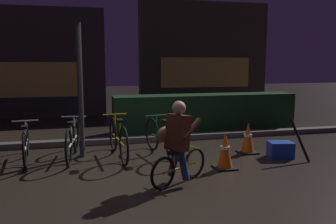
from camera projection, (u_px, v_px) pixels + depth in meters
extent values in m
plane|color=#2D261E|center=(165.00, 171.00, 5.82)|extent=(40.00, 40.00, 0.00)
cube|color=#56544F|center=(143.00, 139.00, 7.93)|extent=(12.00, 0.24, 0.12)
cube|color=#19381C|center=(205.00, 112.00, 9.14)|extent=(4.80, 0.70, 0.95)
cube|color=#383330|center=(19.00, 63.00, 11.08)|extent=(5.35, 0.50, 3.51)
cube|color=#E5B751|center=(19.00, 80.00, 10.90)|extent=(3.75, 0.04, 1.10)
cube|color=#42382D|center=(204.00, 56.00, 13.18)|extent=(4.90, 0.50, 3.98)
cube|color=#E5B751|center=(206.00, 72.00, 13.01)|extent=(3.43, 0.04, 1.10)
cylinder|color=#2D2D33|center=(80.00, 91.00, 6.49)|extent=(0.10, 0.10, 2.51)
torus|color=black|center=(27.00, 139.00, 6.74)|extent=(0.11, 0.63, 0.63)
torus|color=black|center=(25.00, 151.00, 5.87)|extent=(0.11, 0.63, 0.63)
cylinder|color=silver|center=(26.00, 145.00, 6.30)|extent=(0.14, 0.94, 0.04)
cylinder|color=silver|center=(25.00, 137.00, 6.12)|extent=(0.03, 0.03, 0.35)
cube|color=black|center=(24.00, 127.00, 6.10)|extent=(0.12, 0.21, 0.05)
cylinder|color=silver|center=(26.00, 131.00, 6.52)|extent=(0.03, 0.03, 0.40)
cylinder|color=silver|center=(25.00, 121.00, 6.49)|extent=(0.46, 0.07, 0.02)
torus|color=black|center=(76.00, 136.00, 6.98)|extent=(0.11, 0.67, 0.67)
torus|color=black|center=(69.00, 148.00, 6.00)|extent=(0.11, 0.67, 0.67)
cylinder|color=silver|center=(73.00, 141.00, 6.49)|extent=(0.13, 1.00, 0.04)
cylinder|color=silver|center=(71.00, 133.00, 6.29)|extent=(0.03, 0.03, 0.37)
cube|color=black|center=(71.00, 123.00, 6.27)|extent=(0.12, 0.21, 0.05)
cylinder|color=silver|center=(74.00, 127.00, 6.73)|extent=(0.03, 0.03, 0.42)
cylinder|color=silver|center=(74.00, 117.00, 6.70)|extent=(0.46, 0.07, 0.02)
torus|color=black|center=(113.00, 134.00, 7.03)|extent=(0.11, 0.70, 0.70)
torus|color=black|center=(124.00, 146.00, 6.05)|extent=(0.11, 0.70, 0.70)
cylinder|color=gold|center=(118.00, 140.00, 6.54)|extent=(0.14, 1.05, 0.04)
cylinder|color=gold|center=(120.00, 131.00, 6.34)|extent=(0.03, 0.03, 0.39)
cube|color=black|center=(120.00, 121.00, 6.31)|extent=(0.12, 0.21, 0.05)
cylinder|color=gold|center=(115.00, 125.00, 6.78)|extent=(0.03, 0.03, 0.44)
cylinder|color=gold|center=(115.00, 114.00, 6.75)|extent=(0.46, 0.07, 0.02)
torus|color=black|center=(152.00, 134.00, 7.13)|extent=(0.18, 0.66, 0.67)
torus|color=black|center=(173.00, 145.00, 6.24)|extent=(0.18, 0.66, 0.67)
cylinder|color=#236B38|center=(162.00, 139.00, 6.68)|extent=(0.23, 0.98, 0.04)
cylinder|color=#236B38|center=(166.00, 131.00, 6.50)|extent=(0.03, 0.03, 0.37)
cube|color=black|center=(166.00, 121.00, 6.47)|extent=(0.14, 0.22, 0.05)
cylinder|color=#236B38|center=(156.00, 126.00, 6.90)|extent=(0.03, 0.03, 0.42)
cylinder|color=#236B38|center=(156.00, 115.00, 6.87)|extent=(0.46, 0.12, 0.02)
cube|color=black|center=(225.00, 167.00, 5.95)|extent=(0.36, 0.36, 0.03)
cone|color=#EA560F|center=(225.00, 149.00, 5.91)|extent=(0.26, 0.26, 0.60)
cylinder|color=white|center=(225.00, 148.00, 5.90)|extent=(0.16, 0.16, 0.05)
cube|color=black|center=(247.00, 152.00, 6.96)|extent=(0.36, 0.36, 0.03)
cone|color=#EA560F|center=(248.00, 137.00, 6.92)|extent=(0.26, 0.26, 0.59)
cylinder|color=white|center=(248.00, 135.00, 6.91)|extent=(0.16, 0.16, 0.05)
cube|color=#193DB7|center=(280.00, 150.00, 6.61)|extent=(0.49, 0.39, 0.30)
torus|color=black|center=(194.00, 163.00, 5.43)|extent=(0.43, 0.30, 0.48)
torus|color=black|center=(163.00, 173.00, 4.93)|extent=(0.43, 0.30, 0.48)
cylinder|color=gold|center=(179.00, 168.00, 5.18)|extent=(0.61, 0.42, 0.04)
cylinder|color=gold|center=(174.00, 161.00, 5.07)|extent=(0.03, 0.03, 0.26)
cube|color=black|center=(174.00, 152.00, 5.05)|extent=(0.22, 0.19, 0.05)
cylinder|color=gold|center=(188.00, 156.00, 5.30)|extent=(0.03, 0.03, 0.30)
cylinder|color=gold|center=(188.00, 146.00, 5.28)|extent=(0.27, 0.40, 0.02)
cylinder|color=navy|center=(174.00, 163.00, 5.23)|extent=(0.21, 0.23, 0.42)
cylinder|color=navy|center=(184.00, 166.00, 5.09)|extent=(0.21, 0.23, 0.42)
cube|color=#512319|center=(178.00, 132.00, 5.07)|extent=(0.39, 0.41, 0.54)
sphere|color=tan|center=(179.00, 108.00, 5.04)|extent=(0.20, 0.20, 0.20)
cylinder|color=#512319|center=(177.00, 126.00, 5.26)|extent=(0.38, 0.28, 0.29)
cylinder|color=#512319|center=(191.00, 129.00, 5.07)|extent=(0.38, 0.28, 0.29)
ellipsoid|color=brown|center=(165.00, 134.00, 5.17)|extent=(0.36, 0.31, 0.24)
cylinder|color=black|center=(300.00, 140.00, 6.39)|extent=(0.26, 0.41, 0.78)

